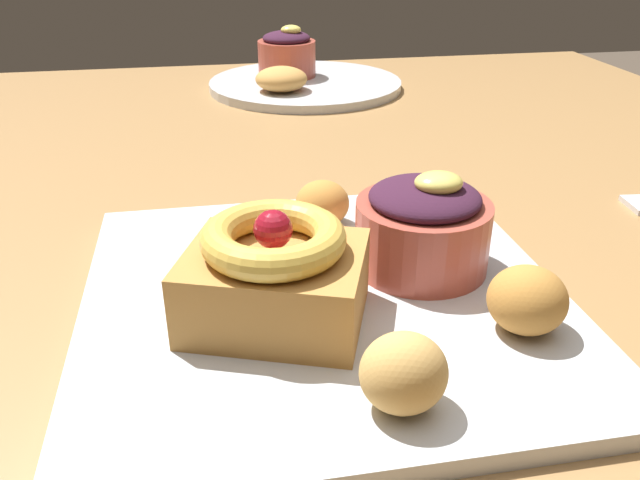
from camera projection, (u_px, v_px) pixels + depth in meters
The scene contains 10 objects.
dining_table at pixel (216, 263), 0.66m from camera, with size 1.37×1.10×0.73m.
front_plate at pixel (325, 300), 0.43m from camera, with size 0.31×0.31×0.01m, color silver.
cake_slice at pixel (276, 274), 0.38m from camera, with size 0.13×0.11×0.07m.
berry_ramekin at pixel (424, 226), 0.44m from camera, with size 0.09×0.09×0.07m.
fritter_front at pixel (405, 373), 0.32m from camera, with size 0.04×0.04×0.04m, color tan.
fritter_middle at pixel (529, 300), 0.38m from camera, with size 0.05×0.05×0.04m, color #BC7F38.
fritter_back at pixel (324, 203), 0.51m from camera, with size 0.04×0.04×0.04m, color #BC7F38.
back_plate at pixel (306, 84), 0.96m from camera, with size 0.28×0.28×0.01m, color silver.
back_ramekin at pixel (288, 54), 0.97m from camera, with size 0.09×0.09×0.07m.
back_pastry at pixel (282, 79), 0.89m from camera, with size 0.07×0.07×0.03m, color #C68E47.
Camera 1 is at (-0.00, -0.59, 0.96)m, focal length 36.64 mm.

